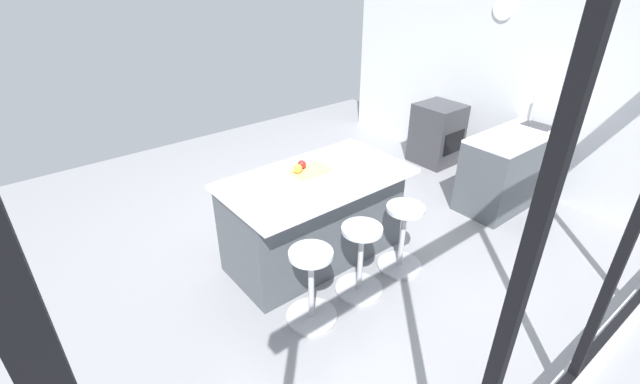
{
  "coord_description": "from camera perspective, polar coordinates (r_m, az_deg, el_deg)",
  "views": [
    {
      "loc": [
        2.59,
        3.02,
        2.76
      ],
      "look_at": [
        0.37,
        0.25,
        0.8
      ],
      "focal_mm": 24.26,
      "sensor_mm": 36.0,
      "label": 1
    }
  ],
  "objects": [
    {
      "name": "cutting_board",
      "position": [
        4.12,
        -1.26,
        2.84
      ],
      "size": [
        0.36,
        0.24,
        0.02
      ],
      "primitive_type": "cube",
      "color": "tan",
      "rests_on": "kitchen_island"
    },
    {
      "name": "interior_partition_left",
      "position": [
        6.35,
        22.69,
        15.3
      ],
      "size": [
        0.15,
        5.11,
        2.99
      ],
      "color": "silver",
      "rests_on": "ground_plane"
    },
    {
      "name": "window_panel_rear",
      "position": [
        2.99,
        35.41,
        -5.74
      ],
      "size": [
        5.71,
        0.12,
        2.99
      ],
      "color": "silver",
      "rests_on": "ground_plane"
    },
    {
      "name": "oven_range",
      "position": [
        6.65,
        15.2,
        7.44
      ],
      "size": [
        0.6,
        0.61,
        0.88
      ],
      "color": "#38383D",
      "rests_on": "ground_plane"
    },
    {
      "name": "stool_by_window",
      "position": [
        4.29,
        10.78,
        -6.16
      ],
      "size": [
        0.44,
        0.44,
        0.7
      ],
      "color": "#B7B7BC",
      "rests_on": "ground_plane"
    },
    {
      "name": "apple_yellow",
      "position": [
        4.05,
        -2.98,
        3.11
      ],
      "size": [
        0.09,
        0.09,
        0.09
      ],
      "primitive_type": "sphere",
      "color": "gold",
      "rests_on": "cutting_board"
    },
    {
      "name": "kitchen_island",
      "position": [
        4.29,
        -0.81,
        -3.29
      ],
      "size": [
        1.78,
        1.0,
        0.94
      ],
      "color": "#4C5156",
      "rests_on": "ground_plane"
    },
    {
      "name": "ground_plane",
      "position": [
        4.84,
        1.58,
        -5.88
      ],
      "size": [
        7.42,
        7.42,
        0.0
      ],
      "primitive_type": "plane",
      "color": "gray"
    },
    {
      "name": "sink_cabinet",
      "position": [
        6.03,
        25.19,
        3.62
      ],
      "size": [
        1.96,
        0.6,
        1.19
      ],
      "color": "#4C5156",
      "rests_on": "ground_plane"
    },
    {
      "name": "stool_middle",
      "position": [
        3.96,
        5.33,
        -9.15
      ],
      "size": [
        0.44,
        0.44,
        0.7
      ],
      "color": "#B7B7BC",
      "rests_on": "ground_plane"
    },
    {
      "name": "apple_red",
      "position": [
        4.13,
        -2.39,
        3.64
      ],
      "size": [
        0.08,
        0.08,
        0.08
      ],
      "primitive_type": "sphere",
      "color": "red",
      "rests_on": "cutting_board"
    },
    {
      "name": "stool_near_camera",
      "position": [
        3.67,
        -1.17,
        -12.54
      ],
      "size": [
        0.44,
        0.44,
        0.7
      ],
      "color": "#B7B7BC",
      "rests_on": "ground_plane"
    }
  ]
}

